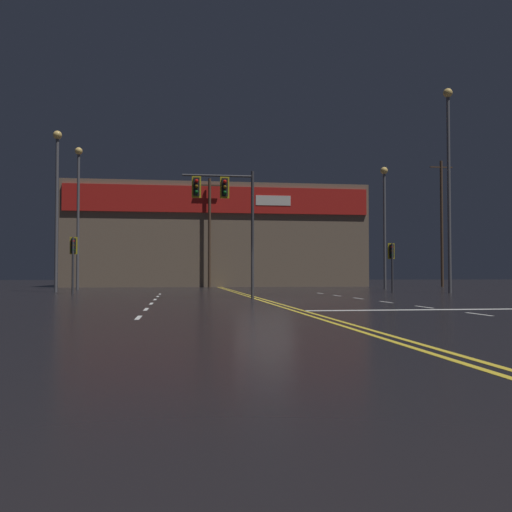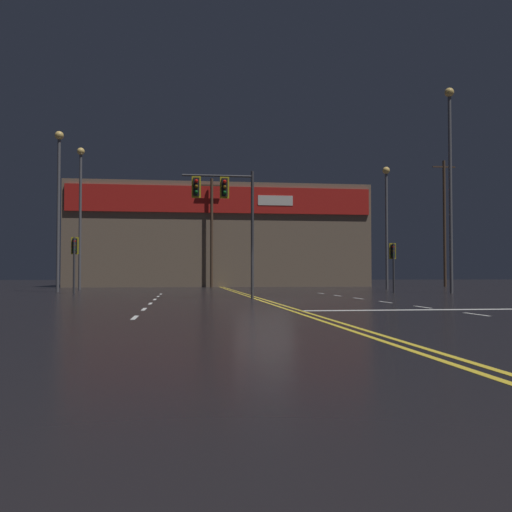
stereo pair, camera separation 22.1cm
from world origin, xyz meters
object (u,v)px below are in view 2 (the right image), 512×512
traffic_signal_corner_northwest (75,252)px  streetlight_near_right (80,200)px  traffic_signal_corner_northeast (393,256)px  streetlight_far_median (386,211)px  traffic_signal_median (225,202)px  streetlight_far_left (450,166)px  streetlight_far_right (59,190)px

traffic_signal_corner_northwest → streetlight_near_right: (-1.43, 9.94, 4.29)m
traffic_signal_corner_northeast → streetlight_far_median: 8.93m
streetlight_near_right → streetlight_far_median: bearing=-5.0°
traffic_signal_median → streetlight_far_left: 15.76m
traffic_signal_corner_northeast → streetlight_far_right: (-20.99, 3.71, 4.29)m
traffic_signal_corner_northwest → streetlight_near_right: streetlight_near_right is taller
streetlight_near_right → streetlight_far_left: streetlight_far_left is taller
streetlight_far_left → streetlight_near_right: bearing=154.0°
traffic_signal_corner_northwest → streetlight_near_right: bearing=98.2°
traffic_signal_median → streetlight_far_left: streetlight_far_left is taller
traffic_signal_corner_northeast → streetlight_far_left: 6.40m
streetlight_near_right → streetlight_far_right: size_ratio=1.03×
traffic_signal_median → streetlight_near_right: (-9.54, 17.79, 2.22)m
streetlight_far_median → streetlight_near_right: bearing=175.0°
traffic_signal_corner_northwest → streetlight_far_left: streetlight_far_left is taller
traffic_signal_corner_northwest → streetlight_far_median: (21.70, 7.91, 3.60)m
traffic_signal_corner_northeast → streetlight_far_right: size_ratio=0.30×
streetlight_far_right → streetlight_far_median: 23.80m
traffic_signal_corner_northeast → traffic_signal_corner_northwest: bearing=-179.4°
traffic_signal_corner_northeast → streetlight_far_median: bearing=72.3°
streetlight_near_right → streetlight_far_left: bearing=-26.0°
streetlight_far_left → streetlight_far_median: 9.64m
traffic_signal_corner_northeast → streetlight_far_right: bearing=170.0°
traffic_signal_corner_northeast → streetlight_near_right: (-20.67, 9.75, 4.44)m
traffic_signal_median → streetlight_near_right: streetlight_near_right is taller
traffic_signal_median → streetlight_far_median: bearing=49.2°
streetlight_near_right → streetlight_far_median: (23.13, -2.03, -0.69)m
traffic_signal_median → traffic_signal_corner_northeast: bearing=35.8°
traffic_signal_corner_northeast → streetlight_far_right: 21.74m
streetlight_near_right → streetlight_far_median: size_ratio=1.13×
streetlight_far_left → streetlight_far_median: streetlight_far_left is taller
traffic_signal_corner_northwest → traffic_signal_corner_northeast: size_ratio=1.06×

